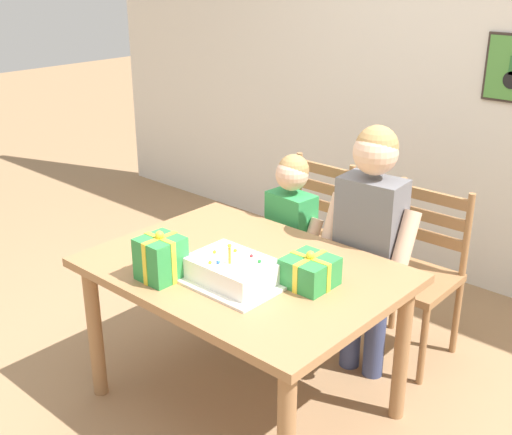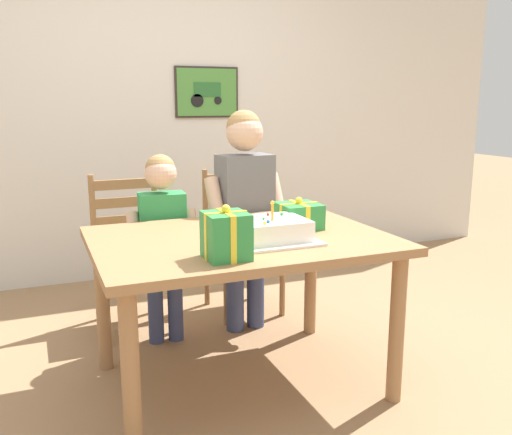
# 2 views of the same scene
# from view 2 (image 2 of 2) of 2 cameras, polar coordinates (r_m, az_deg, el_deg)

# --- Properties ---
(ground_plane) EXTENTS (20.00, 20.00, 0.00)m
(ground_plane) POSITION_cam_2_polar(r_m,az_deg,el_deg) (2.81, -1.51, -16.75)
(ground_plane) COLOR #997551
(back_wall) EXTENTS (6.40, 0.11, 2.60)m
(back_wall) POSITION_cam_2_polar(r_m,az_deg,el_deg) (4.34, -10.95, 11.10)
(back_wall) COLOR silver
(back_wall) RESTS_ON ground
(dining_table) EXTENTS (1.34, 0.98, 0.74)m
(dining_table) POSITION_cam_2_polar(r_m,az_deg,el_deg) (2.56, -1.59, -4.06)
(dining_table) COLOR #9E7047
(dining_table) RESTS_ON ground
(birthday_cake) EXTENTS (0.44, 0.34, 0.19)m
(birthday_cake) POSITION_cam_2_polar(r_m,az_deg,el_deg) (2.43, 0.97, -1.45)
(birthday_cake) COLOR white
(birthday_cake) RESTS_ON dining_table
(gift_box_red_large) EXTENTS (0.20, 0.20, 0.16)m
(gift_box_red_large) POSITION_cam_2_polar(r_m,az_deg,el_deg) (2.70, 4.46, 0.19)
(gift_box_red_large) COLOR #2D8E42
(gift_box_red_large) RESTS_ON dining_table
(gift_box_beside_cake) EXTENTS (0.17, 0.18, 0.22)m
(gift_box_beside_cake) POSITION_cam_2_polar(r_m,az_deg,el_deg) (2.17, -3.12, -1.89)
(gift_box_beside_cake) COLOR #2D8E42
(gift_box_beside_cake) RESTS_ON dining_table
(chair_left) EXTENTS (0.42, 0.42, 0.92)m
(chair_left) POSITION_cam_2_polar(r_m,az_deg,el_deg) (3.40, -12.90, -3.37)
(chair_left) COLOR #996B42
(chair_left) RESTS_ON ground
(chair_right) EXTENTS (0.43, 0.43, 0.92)m
(chair_right) POSITION_cam_2_polar(r_m,az_deg,el_deg) (3.58, -1.58, -2.30)
(chair_right) COLOR #996B42
(chair_right) RESTS_ON ground
(child_older) EXTENTS (0.48, 0.28, 1.30)m
(child_older) POSITION_cam_2_polar(r_m,az_deg,el_deg) (3.18, -1.14, 1.89)
(child_older) COLOR #38426B
(child_older) RESTS_ON ground
(child_younger) EXTENTS (0.40, 0.23, 1.07)m
(child_younger) POSITION_cam_2_polar(r_m,az_deg,el_deg) (3.07, -9.66, -1.36)
(child_younger) COLOR #38426B
(child_younger) RESTS_ON ground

